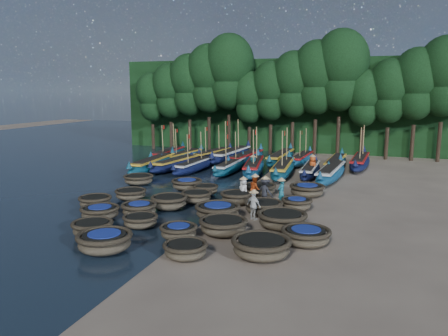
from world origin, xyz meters
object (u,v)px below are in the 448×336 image
(coracle_9, at_px, (306,236))
(coracle_14, at_px, (282,219))
(coracle_5, at_px, (100,212))
(coracle_13, at_px, (218,211))
(long_boat_2, at_px, (177,164))
(long_boat_17, at_px, (360,162))
(long_boat_15, at_px, (302,159))
(coracle_7, at_px, (179,231))
(long_boat_4, at_px, (230,166))
(coracle_24, at_px, (307,190))
(long_boat_6, at_px, (283,169))
(coracle_19, at_px, (297,203))
(coracle_22, at_px, (206,189))
(fisherman_4, at_px, (254,204))
(coracle_20, at_px, (139,179))
(long_boat_7, at_px, (310,170))
(long_boat_9, at_px, (168,154))
(coracle_17, at_px, (236,197))
(long_boat_11, at_px, (212,155))
(coracle_11, at_px, (139,209))
(long_boat_16, at_px, (336,163))
(coracle_4, at_px, (261,247))
(coracle_12, at_px, (169,202))
(coracle_6, at_px, (140,221))
(coracle_8, at_px, (223,226))
(coracle_21, at_px, (187,184))
(fisherman_1, at_px, (281,190))
(coracle_18, at_px, (264,207))
(long_boat_5, at_px, (254,167))
(coracle_3, at_px, (185,250))
(fisherman_2, at_px, (255,188))
(coracle_2, at_px, (105,241))
(fisherman_5, at_px, (253,165))
(long_boat_10, at_px, (183,156))
(long_boat_13, at_px, (246,158))
(fisherman_3, at_px, (265,191))
(coracle_10, at_px, (95,201))
(coracle_16, at_px, (197,196))
(coracle_23, at_px, (260,189))
(coracle_15, at_px, (131,194))
(long_boat_14, at_px, (281,158))
(long_boat_1, at_px, (153,164))
(fisherman_6, at_px, (312,166))

(coracle_9, xyz_separation_m, coracle_14, (-1.43, 1.96, 0.04))
(coracle_5, height_order, coracle_13, coracle_13)
(long_boat_2, relative_size, long_boat_17, 0.91)
(long_boat_15, bearing_deg, coracle_7, -91.71)
(coracle_9, height_order, long_boat_4, long_boat_4)
(coracle_24, xyz_separation_m, long_boat_6, (-2.76, 6.23, 0.15))
(coracle_14, height_order, long_boat_6, long_boat_6)
(coracle_19, distance_m, long_boat_17, 15.40)
(coracle_22, distance_m, fisherman_4, 6.10)
(coracle_20, distance_m, long_boat_7, 13.16)
(coracle_5, relative_size, long_boat_9, 0.26)
(coracle_17, bearing_deg, long_boat_11, 114.95)
(coracle_11, height_order, long_boat_16, long_boat_16)
(coracle_4, distance_m, coracle_12, 8.54)
(coracle_11, relative_size, long_boat_2, 0.25)
(coracle_5, xyz_separation_m, coracle_6, (2.68, -0.56, -0.04))
(coracle_8, xyz_separation_m, long_boat_16, (3.58, 19.12, 0.11))
(coracle_20, bearing_deg, coracle_12, -46.90)
(coracle_21, distance_m, fisherman_1, 7.07)
(coracle_18, relative_size, long_boat_5, 0.25)
(coracle_8, height_order, coracle_12, coracle_12)
(coracle_3, xyz_separation_m, fisherman_2, (0.34, 9.64, 0.49))
(coracle_6, height_order, coracle_19, coracle_19)
(coracle_2, bearing_deg, coracle_11, 103.53)
(coracle_12, xyz_separation_m, fisherman_5, (1.92, 11.08, 0.37))
(coracle_11, height_order, long_boat_7, long_boat_7)
(coracle_14, relative_size, coracle_19, 1.59)
(long_boat_10, bearing_deg, long_boat_13, 10.53)
(coracle_3, distance_m, coracle_22, 10.77)
(fisherman_3, bearing_deg, coracle_17, 37.79)
(long_boat_10, bearing_deg, coracle_10, -76.15)
(coracle_16, xyz_separation_m, coracle_18, (4.33, -0.95, -0.01))
(coracle_23, height_order, long_boat_10, long_boat_10)
(coracle_15, xyz_separation_m, long_boat_11, (-0.60, 16.21, 0.15))
(coracle_21, xyz_separation_m, long_boat_5, (2.78, 7.07, 0.16))
(long_boat_4, bearing_deg, coracle_5, -98.92)
(coracle_6, height_order, long_boat_9, long_boat_9)
(coracle_7, relative_size, coracle_18, 0.98)
(coracle_18, distance_m, long_boat_14, 16.59)
(long_boat_1, relative_size, long_boat_4, 1.15)
(long_boat_6, height_order, long_boat_10, long_boat_6)
(coracle_18, height_order, fisherman_5, fisherman_5)
(coracle_5, distance_m, coracle_18, 8.69)
(long_boat_17, height_order, fisherman_4, long_boat_17)
(coracle_19, relative_size, coracle_20, 0.73)
(coracle_19, xyz_separation_m, fisherman_6, (-0.43, 9.79, 0.51))
(long_boat_13, bearing_deg, long_boat_17, 11.52)
(coracle_24, height_order, long_boat_13, long_boat_13)
(coracle_7, xyz_separation_m, coracle_21, (-3.60, 9.22, 0.04))
(coracle_12, relative_size, coracle_13, 0.80)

